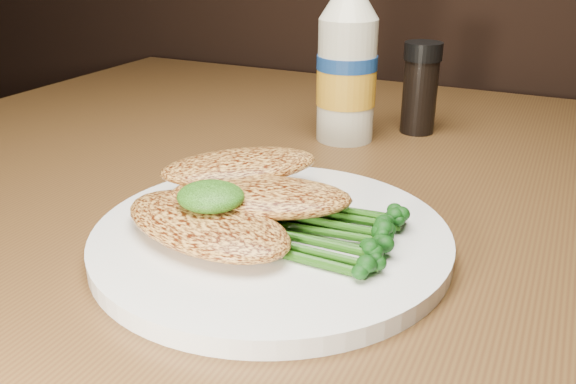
% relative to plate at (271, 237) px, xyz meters
% --- Properties ---
extents(plate, '(0.28, 0.28, 0.01)m').
position_rel_plate_xyz_m(plate, '(0.00, 0.00, 0.00)').
color(plate, white).
rests_on(plate, dining_table).
extents(chicken_front, '(0.17, 0.12, 0.02)m').
position_rel_plate_xyz_m(chicken_front, '(-0.04, -0.03, 0.02)').
color(chicken_front, '#E6A349').
rests_on(chicken_front, plate).
extents(chicken_mid, '(0.16, 0.12, 0.02)m').
position_rel_plate_xyz_m(chicken_mid, '(-0.02, 0.01, 0.03)').
color(chicken_mid, '#E6A349').
rests_on(chicken_mid, plate).
extents(chicken_back, '(0.15, 0.15, 0.02)m').
position_rel_plate_xyz_m(chicken_back, '(-0.05, 0.05, 0.03)').
color(chicken_back, '#E6A349').
rests_on(chicken_back, plate).
extents(pesto_front, '(0.06, 0.05, 0.02)m').
position_rel_plate_xyz_m(pesto_front, '(-0.04, -0.03, 0.04)').
color(pesto_front, '#143307').
rests_on(pesto_front, chicken_front).
extents(broccolini_bundle, '(0.16, 0.13, 0.02)m').
position_rel_plate_xyz_m(broccolini_bundle, '(0.04, 0.01, 0.02)').
color(broccolini_bundle, '#215212').
rests_on(broccolini_bundle, plate).
extents(mayo_bottle, '(0.09, 0.09, 0.19)m').
position_rel_plate_xyz_m(mayo_bottle, '(-0.04, 0.28, 0.09)').
color(mayo_bottle, '#F0EBCB').
rests_on(mayo_bottle, dining_table).
extents(pepper_grinder, '(0.05, 0.05, 0.11)m').
position_rel_plate_xyz_m(pepper_grinder, '(0.03, 0.34, 0.05)').
color(pepper_grinder, black).
rests_on(pepper_grinder, dining_table).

